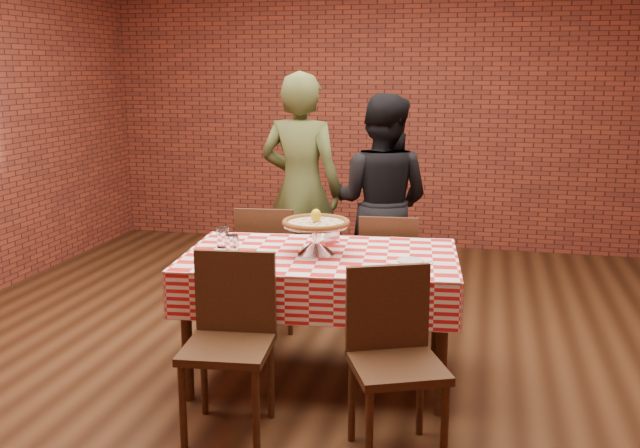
# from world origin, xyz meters

# --- Properties ---
(ground) EXTENTS (6.00, 6.00, 0.00)m
(ground) POSITION_xyz_m (0.00, 0.00, 0.00)
(ground) COLOR black
(ground) RESTS_ON ground
(back_wall) EXTENTS (5.50, 0.00, 5.50)m
(back_wall) POSITION_xyz_m (0.00, 3.00, 1.45)
(back_wall) COLOR maroon
(back_wall) RESTS_ON ground
(table) EXTENTS (1.62, 1.07, 0.75)m
(table) POSITION_xyz_m (0.21, -0.34, 0.38)
(table) COLOR #432814
(table) RESTS_ON ground
(tablecloth) EXTENTS (1.66, 1.11, 0.26)m
(tablecloth) POSITION_xyz_m (0.21, -0.34, 0.63)
(tablecloth) COLOR red
(tablecloth) RESTS_ON table
(pizza_stand) EXTENTS (0.50, 0.50, 0.17)m
(pizza_stand) POSITION_xyz_m (0.18, -0.33, 0.84)
(pizza_stand) COLOR silver
(pizza_stand) RESTS_ON tablecloth
(pizza) EXTENTS (0.50, 0.50, 0.03)m
(pizza) POSITION_xyz_m (0.18, -0.33, 0.93)
(pizza) COLOR beige
(pizza) RESTS_ON pizza_stand
(lemon) EXTENTS (0.08, 0.08, 0.08)m
(lemon) POSITION_xyz_m (0.18, -0.33, 0.98)
(lemon) COLOR yellow
(lemon) RESTS_ON pizza
(water_glass_left) EXTENTS (0.08, 0.08, 0.12)m
(water_glass_left) POSITION_xyz_m (-0.27, -0.49, 0.82)
(water_glass_left) COLOR white
(water_glass_left) RESTS_ON tablecloth
(water_glass_right) EXTENTS (0.08, 0.08, 0.12)m
(water_glass_right) POSITION_xyz_m (-0.39, -0.32, 0.82)
(water_glass_right) COLOR white
(water_glass_right) RESTS_ON tablecloth
(side_plate) EXTENTS (0.16, 0.16, 0.01)m
(side_plate) POSITION_xyz_m (0.73, -0.39, 0.76)
(side_plate) COLOR white
(side_plate) RESTS_ON tablecloth
(sweetener_packet_a) EXTENTS (0.06, 0.06, 0.00)m
(sweetener_packet_a) POSITION_xyz_m (0.80, -0.44, 0.76)
(sweetener_packet_a) COLOR white
(sweetener_packet_a) RESTS_ON tablecloth
(sweetener_packet_b) EXTENTS (0.06, 0.05, 0.00)m
(sweetener_packet_b) POSITION_xyz_m (0.83, -0.40, 0.76)
(sweetener_packet_b) COLOR white
(sweetener_packet_b) RESTS_ON tablecloth
(condiment_caddy) EXTENTS (0.12, 0.11, 0.13)m
(condiment_caddy) POSITION_xyz_m (0.21, -0.07, 0.83)
(condiment_caddy) COLOR silver
(condiment_caddy) RESTS_ON tablecloth
(chair_near_left) EXTENTS (0.46, 0.46, 0.90)m
(chair_near_left) POSITION_xyz_m (-0.09, -1.08, 0.45)
(chair_near_left) COLOR #432814
(chair_near_left) RESTS_ON ground
(chair_near_right) EXTENTS (0.54, 0.54, 0.89)m
(chair_near_right) POSITION_xyz_m (0.76, -1.11, 0.44)
(chair_near_right) COLOR #432814
(chair_near_right) RESTS_ON ground
(chair_far_left) EXTENTS (0.44, 0.44, 0.88)m
(chair_far_left) POSITION_xyz_m (-0.34, 0.44, 0.44)
(chair_far_left) COLOR #432814
(chair_far_left) RESTS_ON ground
(chair_far_right) EXTENTS (0.42, 0.42, 0.86)m
(chair_far_right) POSITION_xyz_m (0.50, 0.45, 0.43)
(chair_far_right) COLOR #432814
(chair_far_right) RESTS_ON ground
(diner_olive) EXTENTS (0.70, 0.50, 1.78)m
(diner_olive) POSITION_xyz_m (-0.25, 0.99, 0.89)
(diner_olive) COLOR #424C25
(diner_olive) RESTS_ON ground
(diner_black) EXTENTS (0.88, 0.73, 1.62)m
(diner_black) POSITION_xyz_m (0.35, 1.05, 0.81)
(diner_black) COLOR black
(diner_black) RESTS_ON ground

